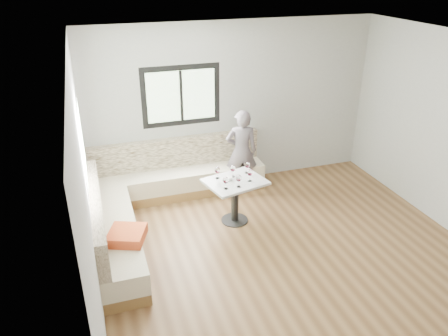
# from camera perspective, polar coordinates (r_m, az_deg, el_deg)

# --- Properties ---
(room) EXTENTS (5.01, 5.01, 2.81)m
(room) POSITION_cam_1_polar(r_m,az_deg,el_deg) (5.38, 8.89, 0.77)
(room) COLOR brown
(room) RESTS_ON ground
(banquette) EXTENTS (2.90, 2.80, 0.95)m
(banquette) POSITION_cam_1_polar(r_m,az_deg,el_deg) (6.79, -9.19, -3.95)
(banquette) COLOR brown
(banquette) RESTS_ON ground
(table) EXTENTS (0.98, 0.84, 0.69)m
(table) POSITION_cam_1_polar(r_m,az_deg,el_deg) (6.53, 1.44, -3.02)
(table) COLOR black
(table) RESTS_ON ground
(person) EXTENTS (0.59, 0.46, 1.45)m
(person) POSITION_cam_1_polar(r_m,az_deg,el_deg) (7.35, 2.29, 2.17)
(person) COLOR #645A61
(person) RESTS_ON ground
(olive_ramekin) EXTENTS (0.11, 0.11, 0.05)m
(olive_ramekin) POSITION_cam_1_polar(r_m,az_deg,el_deg) (6.46, 0.60, -1.35)
(olive_ramekin) COLOR white
(olive_ramekin) RESTS_ON table
(wine_glass_a) EXTENTS (0.08, 0.08, 0.19)m
(wine_glass_a) POSITION_cam_1_polar(r_m,az_deg,el_deg) (6.16, 0.24, -1.66)
(wine_glass_a) COLOR white
(wine_glass_a) RESTS_ON table
(wine_glass_b) EXTENTS (0.08, 0.08, 0.19)m
(wine_glass_b) POSITION_cam_1_polar(r_m,az_deg,el_deg) (6.22, 1.94, -1.39)
(wine_glass_b) COLOR white
(wine_glass_b) RESTS_ON table
(wine_glass_c) EXTENTS (0.08, 0.08, 0.19)m
(wine_glass_c) POSITION_cam_1_polar(r_m,az_deg,el_deg) (6.39, 3.41, -0.66)
(wine_glass_c) COLOR white
(wine_glass_c) RESTS_ON table
(wine_glass_d) EXTENTS (0.08, 0.08, 0.19)m
(wine_glass_d) POSITION_cam_1_polar(r_m,az_deg,el_deg) (6.50, 1.18, -0.11)
(wine_glass_d) COLOR white
(wine_glass_d) RESTS_ON table
(wine_glass_e) EXTENTS (0.08, 0.08, 0.19)m
(wine_glass_e) POSITION_cam_1_polar(r_m,az_deg,el_deg) (6.63, 3.03, 0.38)
(wine_glass_e) COLOR white
(wine_glass_e) RESTS_ON table
(wine_glass_f) EXTENTS (0.08, 0.08, 0.19)m
(wine_glass_f) POSITION_cam_1_polar(r_m,az_deg,el_deg) (6.46, -0.88, -0.31)
(wine_glass_f) COLOR white
(wine_glass_f) RESTS_ON table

